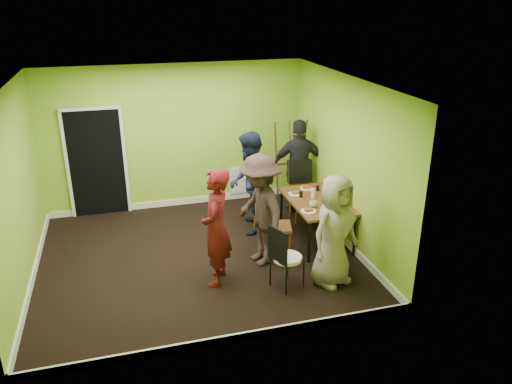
{
  "coord_description": "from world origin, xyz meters",
  "views": [
    {
      "loc": [
        -1.04,
        -7.11,
        3.99
      ],
      "look_at": [
        0.97,
        0.0,
        1.03
      ],
      "focal_mm": 35.0,
      "sensor_mm": 36.0,
      "label": 1
    }
  ],
  "objects_px": {
    "person_left_far": "(249,183)",
    "person_back_end": "(299,167)",
    "thermos": "(313,192)",
    "chair_left_far": "(261,207)",
    "orange_bottle": "(311,195)",
    "person_front_end": "(334,231)",
    "dining_table": "(317,203)",
    "chair_left_near": "(272,221)",
    "blue_bottle": "(332,198)",
    "chair_front_end": "(332,246)",
    "chair_bentwood": "(284,255)",
    "easel": "(288,162)",
    "person_standing": "(216,228)",
    "chair_back_end": "(300,177)",
    "person_left_near": "(260,210)"
  },
  "relations": [
    {
      "from": "person_left_far",
      "to": "person_back_end",
      "type": "height_order",
      "value": "person_back_end"
    },
    {
      "from": "thermos",
      "to": "person_left_far",
      "type": "distance_m",
      "value": 1.12
    },
    {
      "from": "chair_left_near",
      "to": "chair_left_far",
      "type": "bearing_deg",
      "value": -170.3
    },
    {
      "from": "chair_left_far",
      "to": "chair_back_end",
      "type": "bearing_deg",
      "value": 119.24
    },
    {
      "from": "chair_bentwood",
      "to": "person_front_end",
      "type": "xyz_separation_m",
      "value": [
        0.74,
        -0.05,
        0.3
      ]
    },
    {
      "from": "dining_table",
      "to": "person_left_far",
      "type": "bearing_deg",
      "value": 145.68
    },
    {
      "from": "chair_front_end",
      "to": "chair_bentwood",
      "type": "bearing_deg",
      "value": -148.87
    },
    {
      "from": "dining_table",
      "to": "person_front_end",
      "type": "height_order",
      "value": "person_front_end"
    },
    {
      "from": "blue_bottle",
      "to": "person_standing",
      "type": "height_order",
      "value": "person_standing"
    },
    {
      "from": "person_left_far",
      "to": "person_front_end",
      "type": "xyz_separation_m",
      "value": [
        0.71,
        -2.0,
        -0.07
      ]
    },
    {
      "from": "person_standing",
      "to": "person_front_end",
      "type": "height_order",
      "value": "person_standing"
    },
    {
      "from": "easel",
      "to": "orange_bottle",
      "type": "height_order",
      "value": "easel"
    },
    {
      "from": "chair_left_far",
      "to": "person_back_end",
      "type": "xyz_separation_m",
      "value": [
        0.96,
        0.71,
        0.42
      ]
    },
    {
      "from": "person_left_near",
      "to": "person_back_end",
      "type": "distance_m",
      "value": 2.11
    },
    {
      "from": "thermos",
      "to": "chair_left_far",
      "type": "bearing_deg",
      "value": 152.05
    },
    {
      "from": "chair_front_end",
      "to": "chair_bentwood",
      "type": "height_order",
      "value": "chair_bentwood"
    },
    {
      "from": "chair_front_end",
      "to": "orange_bottle",
      "type": "distance_m",
      "value": 1.3
    },
    {
      "from": "person_front_end",
      "to": "person_standing",
      "type": "bearing_deg",
      "value": 139.77
    },
    {
      "from": "chair_front_end",
      "to": "person_standing",
      "type": "xyz_separation_m",
      "value": [
        -1.69,
        0.28,
        0.4
      ]
    },
    {
      "from": "chair_left_far",
      "to": "thermos",
      "type": "relative_size",
      "value": 4.31
    },
    {
      "from": "chair_left_far",
      "to": "orange_bottle",
      "type": "height_order",
      "value": "chair_left_far"
    },
    {
      "from": "chair_left_far",
      "to": "thermos",
      "type": "distance_m",
      "value": 0.96
    },
    {
      "from": "easel",
      "to": "orange_bottle",
      "type": "bearing_deg",
      "value": -95.58
    },
    {
      "from": "dining_table",
      "to": "orange_bottle",
      "type": "xyz_separation_m",
      "value": [
        -0.05,
        0.13,
        0.09
      ]
    },
    {
      "from": "chair_left_near",
      "to": "blue_bottle",
      "type": "distance_m",
      "value": 1.07
    },
    {
      "from": "chair_bentwood",
      "to": "easel",
      "type": "relative_size",
      "value": 0.57
    },
    {
      "from": "orange_bottle",
      "to": "person_front_end",
      "type": "height_order",
      "value": "person_front_end"
    },
    {
      "from": "chair_front_end",
      "to": "blue_bottle",
      "type": "distance_m",
      "value": 1.02
    },
    {
      "from": "chair_front_end",
      "to": "chair_left_far",
      "type": "bearing_deg",
      "value": 131.05
    },
    {
      "from": "person_back_end",
      "to": "chair_bentwood",
      "type": "bearing_deg",
      "value": 76.52
    },
    {
      "from": "thermos",
      "to": "orange_bottle",
      "type": "xyz_separation_m",
      "value": [
        -0.02,
        0.03,
        -0.07
      ]
    },
    {
      "from": "chair_bentwood",
      "to": "blue_bottle",
      "type": "distance_m",
      "value": 1.59
    },
    {
      "from": "chair_left_near",
      "to": "blue_bottle",
      "type": "xyz_separation_m",
      "value": [
        1.04,
        0.03,
        0.26
      ]
    },
    {
      "from": "thermos",
      "to": "person_left_far",
      "type": "xyz_separation_m",
      "value": [
        -0.96,
        0.58,
        0.05
      ]
    },
    {
      "from": "chair_left_near",
      "to": "person_back_end",
      "type": "relative_size",
      "value": 0.58
    },
    {
      "from": "person_left_near",
      "to": "dining_table",
      "type": "bearing_deg",
      "value": 101.65
    },
    {
      "from": "chair_back_end",
      "to": "person_front_end",
      "type": "distance_m",
      "value": 2.4
    },
    {
      "from": "orange_bottle",
      "to": "person_left_far",
      "type": "height_order",
      "value": "person_left_far"
    },
    {
      "from": "blue_bottle",
      "to": "person_back_end",
      "type": "xyz_separation_m",
      "value": [
        -0.02,
        1.47,
        0.06
      ]
    },
    {
      "from": "chair_back_end",
      "to": "person_front_end",
      "type": "relative_size",
      "value": 0.66
    },
    {
      "from": "chair_left_near",
      "to": "thermos",
      "type": "bearing_deg",
      "value": 127.84
    },
    {
      "from": "chair_front_end",
      "to": "chair_bentwood",
      "type": "xyz_separation_m",
      "value": [
        -0.81,
        -0.15,
        0.06
      ]
    },
    {
      "from": "thermos",
      "to": "person_standing",
      "type": "bearing_deg",
      "value": -153.11
    },
    {
      "from": "chair_left_far",
      "to": "easel",
      "type": "bearing_deg",
      "value": 143.03
    },
    {
      "from": "person_left_near",
      "to": "orange_bottle",
      "type": "bearing_deg",
      "value": 108.32
    },
    {
      "from": "chair_left_far",
      "to": "chair_front_end",
      "type": "bearing_deg",
      "value": 20.08
    },
    {
      "from": "dining_table",
      "to": "chair_left_near",
      "type": "height_order",
      "value": "chair_left_near"
    },
    {
      "from": "chair_left_near",
      "to": "person_left_far",
      "type": "relative_size",
      "value": 0.59
    },
    {
      "from": "person_standing",
      "to": "person_left_near",
      "type": "xyz_separation_m",
      "value": [
        0.76,
        0.39,
        0.01
      ]
    },
    {
      "from": "chair_left_far",
      "to": "chair_left_near",
      "type": "height_order",
      "value": "chair_left_near"
    }
  ]
}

